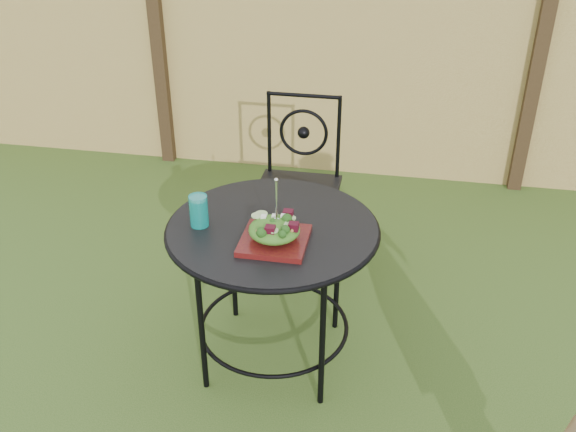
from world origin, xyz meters
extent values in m
plane|color=#214215|center=(0.00, 0.00, 0.00)|extent=(60.00, 60.00, 0.00)
cube|color=#D4BB68|center=(0.00, 2.20, 0.90)|extent=(8.00, 0.05, 1.80)
cube|color=black|center=(-1.30, 2.15, 0.95)|extent=(0.09, 0.09, 1.90)
cube|color=black|center=(1.30, 2.15, 0.95)|extent=(0.09, 0.09, 1.90)
cylinder|color=black|center=(-0.04, 0.11, 0.71)|extent=(0.90, 0.90, 0.02)
torus|color=black|center=(-0.04, 0.11, 0.71)|extent=(0.92, 0.92, 0.02)
torus|color=black|center=(-0.04, 0.11, 0.18)|extent=(0.70, 0.70, 0.02)
cylinder|color=black|center=(0.23, 0.37, 0.35)|extent=(0.03, 0.03, 0.71)
cylinder|color=black|center=(-0.30, 0.37, 0.35)|extent=(0.03, 0.03, 0.71)
cylinder|color=black|center=(-0.30, -0.15, 0.35)|extent=(0.03, 0.03, 0.71)
cylinder|color=black|center=(0.23, -0.15, 0.35)|extent=(0.03, 0.03, 0.71)
cube|color=black|center=(-0.08, 0.95, 0.45)|extent=(0.46, 0.46, 0.03)
cylinder|color=black|center=(-0.08, 1.16, 0.94)|extent=(0.42, 0.02, 0.02)
torus|color=black|center=(-0.08, 1.16, 0.72)|extent=(0.28, 0.02, 0.28)
cylinder|color=black|center=(-0.28, 0.75, 0.22)|extent=(0.02, 0.02, 0.44)
cylinder|color=black|center=(0.12, 0.75, 0.22)|extent=(0.02, 0.02, 0.44)
cylinder|color=black|center=(-0.28, 1.15, 0.22)|extent=(0.02, 0.02, 0.44)
cylinder|color=black|center=(0.12, 1.15, 0.22)|extent=(0.02, 0.02, 0.44)
cylinder|color=black|center=(-0.28, 1.16, 0.70)|extent=(0.02, 0.02, 0.50)
cylinder|color=black|center=(0.12, 1.16, 0.70)|extent=(0.02, 0.02, 0.50)
cube|color=#3D0810|center=(0.00, -0.02, 0.74)|extent=(0.27, 0.27, 0.02)
ellipsoid|color=#235614|center=(0.00, -0.02, 0.79)|extent=(0.21, 0.21, 0.08)
cylinder|color=silver|center=(0.01, -0.02, 0.92)|extent=(0.01, 0.01, 0.18)
cylinder|color=#0B827A|center=(-0.34, 0.06, 0.79)|extent=(0.08, 0.08, 0.14)
camera|label=1|loc=(0.47, -2.19, 2.13)|focal=40.00mm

